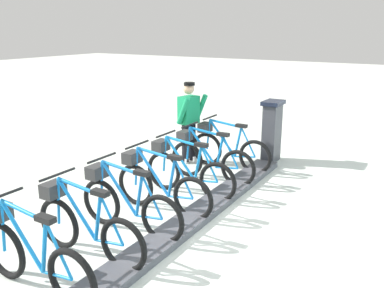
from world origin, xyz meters
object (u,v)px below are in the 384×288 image
object	(u,v)px
bike_docked_2	(186,170)
bike_docked_3	(159,185)
bike_docked_0	(227,148)
bike_docked_1	(208,158)
worker_near_rack	(189,119)
bike_docked_6	(31,254)
payment_kiosk	(272,130)
bike_docked_5	(84,225)
bike_docked_4	(126,203)

from	to	relation	value
bike_docked_2	bike_docked_3	size ratio (longest dim) A/B	1.00
bike_docked_0	bike_docked_2	distance (m)	1.55
bike_docked_1	worker_near_rack	xyz separation A→B (m)	(0.87, -0.77, 0.48)
bike_docked_6	bike_docked_3	bearing A→B (deg)	-90.00
bike_docked_1	payment_kiosk	bearing A→B (deg)	-108.65
bike_docked_0	bike_docked_6	size ratio (longest dim) A/B	1.00
bike_docked_5	bike_docked_2	bearing A→B (deg)	-90.00
bike_docked_0	worker_near_rack	xyz separation A→B (m)	(0.87, 0.00, 0.48)
bike_docked_1	bike_docked_4	bearing A→B (deg)	90.00
bike_docked_0	bike_docked_5	size ratio (longest dim) A/B	1.00
payment_kiosk	bike_docked_0	size ratio (longest dim) A/B	0.74
bike_docked_3	payment_kiosk	bearing A→B (deg)	-100.01
worker_near_rack	bike_docked_1	bearing A→B (deg)	138.53
bike_docked_1	bike_docked_5	xyz separation A→B (m)	(0.00, 3.09, 0.00)
bike_docked_2	worker_near_rack	size ratio (longest dim) A/B	1.04
bike_docked_6	worker_near_rack	size ratio (longest dim) A/B	1.04
bike_docked_2	worker_near_rack	world-z (taller)	worker_near_rack
bike_docked_4	bike_docked_5	distance (m)	0.77
bike_docked_3	bike_docked_6	xyz separation A→B (m)	(0.00, 2.32, 0.00)
bike_docked_0	worker_near_rack	distance (m)	1.00
bike_docked_4	bike_docked_6	size ratio (longest dim) A/B	1.00
bike_docked_3	bike_docked_2	bearing A→B (deg)	-90.00
bike_docked_4	worker_near_rack	bearing A→B (deg)	-74.24
bike_docked_6	bike_docked_1	bearing A→B (deg)	-90.00
payment_kiosk	bike_docked_5	bearing A→B (deg)	83.19
bike_docked_5	bike_docked_6	size ratio (longest dim) A/B	1.00
bike_docked_0	bike_docked_5	xyz separation A→B (m)	(0.00, 3.87, 0.00)
bike_docked_1	bike_docked_2	size ratio (longest dim) A/B	1.00
payment_kiosk	bike_docked_1	xyz separation A→B (m)	(0.57, 1.69, -0.24)
bike_docked_0	bike_docked_4	world-z (taller)	same
bike_docked_1	bike_docked_6	xyz separation A→B (m)	(0.00, 3.87, 0.00)
worker_near_rack	payment_kiosk	bearing A→B (deg)	-147.43
bike_docked_3	bike_docked_6	bearing A→B (deg)	90.00
bike_docked_0	bike_docked_4	size ratio (longest dim) A/B	1.00
bike_docked_2	worker_near_rack	distance (m)	1.84
bike_docked_5	worker_near_rack	distance (m)	3.99
bike_docked_2	bike_docked_6	distance (m)	3.09
bike_docked_4	bike_docked_6	xyz separation A→B (m)	(0.00, 1.55, 0.00)
bike_docked_0	bike_docked_2	xyz separation A→B (m)	(0.00, 1.55, 0.00)
bike_docked_3	bike_docked_6	distance (m)	2.32
payment_kiosk	bike_docked_4	size ratio (longest dim) A/B	0.74
bike_docked_2	bike_docked_4	bearing A→B (deg)	90.00
bike_docked_0	bike_docked_3	size ratio (longest dim) A/B	1.00
bike_docked_3	bike_docked_0	bearing A→B (deg)	-90.00
bike_docked_6	bike_docked_4	bearing A→B (deg)	-90.00
bike_docked_3	bike_docked_5	size ratio (longest dim) A/B	1.00
worker_near_rack	bike_docked_5	bearing A→B (deg)	102.73
bike_docked_2	bike_docked_0	bearing A→B (deg)	-90.00
bike_docked_4	bike_docked_1	bearing A→B (deg)	-90.00
bike_docked_1	worker_near_rack	world-z (taller)	worker_near_rack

